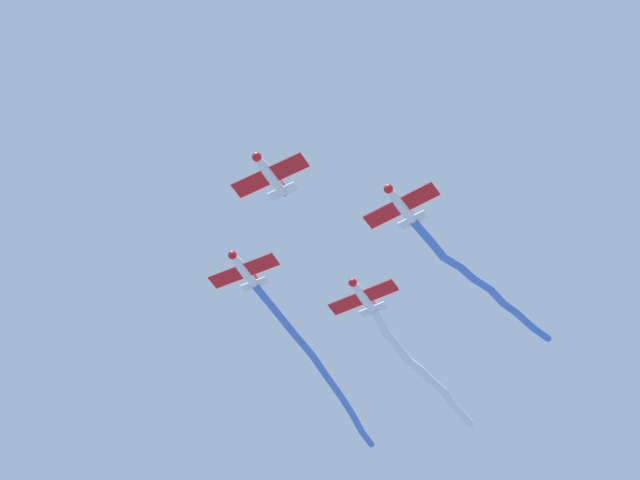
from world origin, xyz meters
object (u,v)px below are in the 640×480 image
object	(u,v)px
airplane_left_wing	(401,205)
airplane_right_wing	(244,270)
airplane_slot	(363,296)
airplane_lead	(270,175)

from	to	relation	value
airplane_left_wing	airplane_right_wing	distance (m)	15.20
airplane_left_wing	airplane_right_wing	xyz separation A→B (m)	(10.39, 11.08, 0.70)
airplane_right_wing	airplane_left_wing	bearing A→B (deg)	86.03
airplane_left_wing	airplane_slot	bearing A→B (deg)	-131.75
airplane_lead	airplane_slot	xyz separation A→B (m)	(11.09, -10.39, -0.20)
airplane_lead	airplane_left_wing	bearing A→B (deg)	133.67
airplane_lead	airplane_right_wing	size ratio (longest dim) A/B	0.98
airplane_left_wing	airplane_lead	bearing A→B (deg)	-41.69
airplane_right_wing	airplane_slot	size ratio (longest dim) A/B	1.03
airplane_lead	airplane_left_wing	size ratio (longest dim) A/B	1.02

